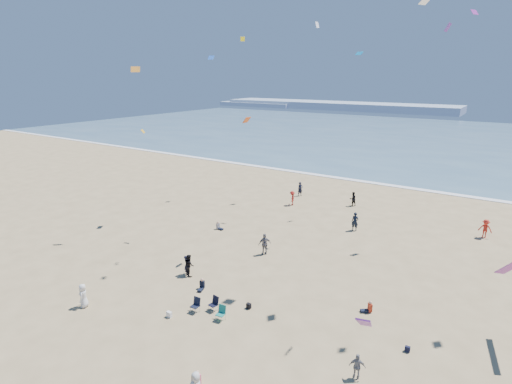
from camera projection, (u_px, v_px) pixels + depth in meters
The scene contains 12 objects.
ground at pixel (144, 367), 21.60m from camera, with size 220.00×220.00×0.00m, color tan.
ocean at pixel (445, 140), 97.70m from camera, with size 220.00×100.00×0.06m, color #476B84.
surf_line at pixel (385, 185), 57.64m from camera, with size 220.00×1.20×0.08m, color white.
headland_far at pixel (335, 106), 189.07m from camera, with size 110.00×20.00×3.20m, color #7A8EA8.
headland_near at pixel (259, 104), 206.39m from camera, with size 40.00×14.00×2.00m, color #7A8EA8.
standing_flyers at pixel (317, 246), 34.82m from camera, with size 31.60×44.49×1.94m.
seated_group at pixel (230, 304), 26.79m from camera, with size 18.79×22.70×0.84m.
chair_cluster at pixel (209, 308), 26.26m from camera, with size 2.66×1.46×1.00m.
white_tote at pixel (169, 314), 26.03m from camera, with size 0.35×0.20×0.40m, color white.
black_backpack at pixel (249, 306), 27.01m from camera, with size 0.30×0.22×0.38m, color black.
navy_bag at pixel (407, 349), 22.78m from camera, with size 0.28×0.18×0.34m, color black.
kites_aloft at pixel (395, 96), 22.94m from camera, with size 43.90×41.67×29.59m.
Camera 1 is at (15.03, -11.74, 15.18)m, focal length 28.00 mm.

